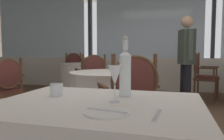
{
  "coord_description": "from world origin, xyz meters",
  "views": [
    {
      "loc": [
        0.67,
        -2.4,
        1.01
      ],
      "look_at": [
        0.36,
        -1.23,
        0.91
      ],
      "focal_mm": 36.11,
      "sensor_mm": 36.0,
      "label": 1
    }
  ],
  "objects": [
    {
      "name": "dining_chair_1_0",
      "position": [
        1.27,
        2.68,
        0.57
      ],
      "size": [
        0.56,
        0.61,
        0.99
      ],
      "rotation": [
        0.0,
        0.0,
        6.02
      ],
      "color": "brown",
      "rests_on": "ground_plane"
    },
    {
      "name": "background_table_2",
      "position": [
        -0.19,
        0.52,
        0.37
      ],
      "size": [
        1.03,
        1.03,
        0.74
      ],
      "color": "white",
      "rests_on": "ground_plane"
    },
    {
      "name": "dining_chair_0_1",
      "position": [
        -0.87,
        1.7,
        0.52
      ],
      "size": [
        0.66,
        0.64,
        0.89
      ],
      "rotation": [
        0.0,
        0.0,
        8.46
      ],
      "color": "brown",
      "rests_on": "ground_plane"
    },
    {
      "name": "diner_person_1",
      "position": [
        0.89,
        1.72,
        0.92
      ],
      "size": [
        0.29,
        0.51,
        1.63
      ],
      "rotation": [
        0.0,
        0.0,
        3.4
      ],
      "color": "black",
      "rests_on": "ground_plane"
    },
    {
      "name": "dining_chair_0_0",
      "position": [
        -1.93,
        3.24,
        0.57
      ],
      "size": [
        0.66,
        0.64,
        0.99
      ],
      "rotation": [
        0.0,
        0.0,
        5.32
      ],
      "color": "brown",
      "rests_on": "ground_plane"
    },
    {
      "name": "dining_chair_2_1",
      "position": [
        -0.65,
        1.34,
        0.57
      ],
      "size": [
        0.65,
        0.63,
        0.97
      ],
      "rotation": [
        0.0,
        0.0,
        11.52
      ],
      "color": "brown",
      "rests_on": "ground_plane"
    },
    {
      "name": "background_table_0",
      "position": [
        -1.4,
        2.46,
        0.37
      ],
      "size": [
        1.01,
        1.01,
        0.74
      ],
      "color": "white",
      "rests_on": "ground_plane"
    },
    {
      "name": "dining_chair_3_1",
      "position": [
        -1.57,
        0.17,
        0.54
      ],
      "size": [
        0.58,
        0.63,
        0.93
      ],
      "rotation": [
        0.0,
        0.0,
        9.1
      ],
      "color": "brown",
      "rests_on": "ground_plane"
    },
    {
      "name": "side_plate",
      "position": [
        0.39,
        -1.46,
        0.74
      ],
      "size": [
        0.21,
        0.21,
        0.01
      ],
      "primitive_type": "cylinder",
      "color": "white",
      "rests_on": "foreground_table"
    },
    {
      "name": "window_wall_far",
      "position": [
        -0.0,
        3.62,
        1.15
      ],
      "size": [
        10.2,
        0.14,
        2.87
      ],
      "color": "silver",
      "rests_on": "ground_plane"
    },
    {
      "name": "dinner_fork",
      "position": [
        0.61,
        -1.44,
        0.74
      ],
      "size": [
        0.03,
        0.2,
        0.0
      ],
      "primitive_type": "cube",
      "rotation": [
        0.0,
        0.0,
        1.5
      ],
      "color": "silver",
      "rests_on": "foreground_table"
    },
    {
      "name": "dining_chair_2_0",
      "position": [
        0.29,
        -0.3,
        0.57
      ],
      "size": [
        0.65,
        0.63,
        0.99
      ],
      "rotation": [
        0.0,
        0.0,
        8.37
      ],
      "color": "brown",
      "rests_on": "ground_plane"
    },
    {
      "name": "wine_glass",
      "position": [
        0.38,
        -1.25,
        0.88
      ],
      "size": [
        0.08,
        0.08,
        0.2
      ],
      "color": "white",
      "rests_on": "foreground_table"
    },
    {
      "name": "water_bottle",
      "position": [
        0.39,
        -1.05,
        0.89
      ],
      "size": [
        0.07,
        0.07,
        0.37
      ],
      "color": "white",
      "rests_on": "foreground_table"
    },
    {
      "name": "butter_knife",
      "position": [
        0.39,
        -1.46,
        0.75
      ],
      "size": [
        0.2,
        0.05,
        0.0
      ],
      "primitive_type": "cube",
      "rotation": [
        0.0,
        0.0,
        -0.16
      ],
      "color": "silver",
      "rests_on": "foreground_table"
    },
    {
      "name": "water_tumbler",
      "position": [
        -0.02,
        -1.16,
        0.78
      ],
      "size": [
        0.08,
        0.08,
        0.08
      ],
      "primitive_type": "cylinder",
      "color": "white",
      "rests_on": "foreground_table"
    }
  ]
}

